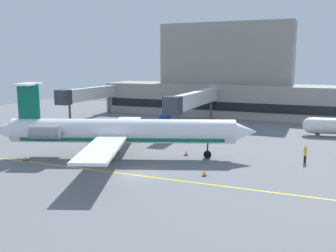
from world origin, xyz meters
TOP-DOWN VIEW (x-y plane):
  - ground at (-0.00, 0.00)m, footprint 120.00×120.00m
  - terminal_building at (3.22, 46.05)m, footprint 68.48×11.44m
  - jet_bridge_west at (-26.17, 30.25)m, footprint 2.40×18.06m
  - jet_bridge_east at (-3.33, 27.82)m, footprint 2.40×22.84m
  - regional_jet at (-5.01, 5.43)m, footprint 30.20×25.62m
  - pushback_tractor at (-18.77, 19.78)m, footprint 3.45×4.04m
  - belt_loader at (-8.47, 26.60)m, footprint 2.44×3.95m
  - fuel_tank at (17.84, 28.67)m, footprint 7.79×3.24m
  - marshaller at (15.17, 11.13)m, footprint 0.46×0.78m
  - safety_cone_alpha at (6.30, 2.30)m, footprint 0.47×0.47m
  - safety_cone_bravo at (-11.51, 8.61)m, footprint 0.47×0.47m
  - safety_cone_charlie at (-14.06, 0.18)m, footprint 0.47×0.47m
  - safety_cone_delta at (1.89, 9.34)m, footprint 0.47×0.47m

SIDE VIEW (x-z plane):
  - ground at x=0.00m, z-range -0.10..0.00m
  - safety_cone_alpha at x=6.30m, z-range -0.03..0.52m
  - safety_cone_bravo at x=-11.51m, z-range -0.03..0.52m
  - safety_cone_charlie at x=-14.06m, z-range -0.03..0.52m
  - safety_cone_delta at x=1.89m, z-range -0.03..0.52m
  - pushback_tractor at x=-18.77m, z-range -0.05..1.69m
  - belt_loader at x=-8.47m, z-range -0.10..1.98m
  - marshaller at x=15.17m, z-range 0.02..1.94m
  - fuel_tank at x=17.84m, z-range 0.15..2.91m
  - regional_jet at x=-5.01m, z-range -1.19..7.43m
  - jet_bridge_west at x=-26.17m, z-range 1.67..7.78m
  - jet_bridge_east at x=-3.33m, z-range 1.70..7.83m
  - terminal_building at x=3.22m, z-range -2.94..16.08m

